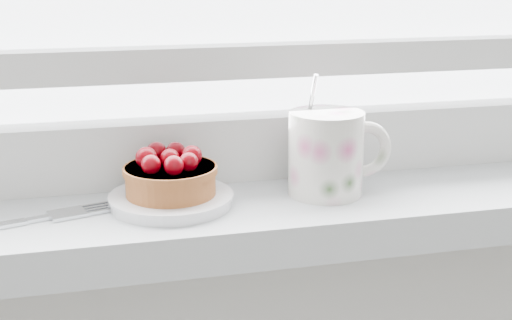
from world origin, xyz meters
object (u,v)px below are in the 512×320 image
object	(u,v)px
saucer	(171,200)
floral_mug	(329,151)
fork	(5,225)
raspberry_tart	(170,174)

from	to	relation	value
saucer	floral_mug	size ratio (longest dim) A/B	0.99
saucer	floral_mug	world-z (taller)	floral_mug
floral_mug	saucer	bearing A→B (deg)	179.24
floral_mug	fork	size ratio (longest dim) A/B	0.58
saucer	floral_mug	distance (m)	0.17
raspberry_tart	fork	distance (m)	0.16
saucer	fork	bearing A→B (deg)	-172.46
floral_mug	fork	distance (m)	0.32
floral_mug	fork	xyz separation A→B (m)	(-0.32, -0.02, -0.04)
saucer	raspberry_tart	bearing A→B (deg)	145.24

